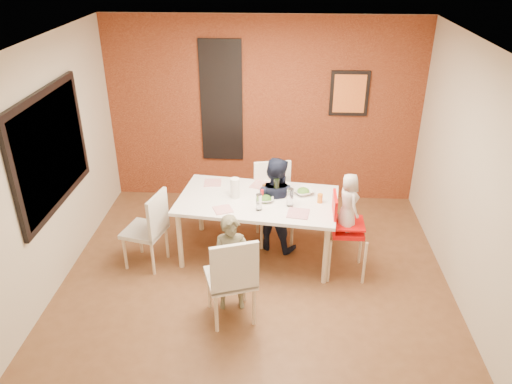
# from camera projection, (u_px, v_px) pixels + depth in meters

# --- Properties ---
(ground) EXTENTS (4.50, 4.50, 0.00)m
(ground) POSITION_uv_depth(u_px,v_px,m) (255.00, 284.00, 5.81)
(ground) COLOR brown
(ground) RESTS_ON ground
(ceiling) EXTENTS (4.50, 4.50, 0.02)m
(ceiling) POSITION_uv_depth(u_px,v_px,m) (254.00, 47.00, 4.57)
(ceiling) COLOR white
(ceiling) RESTS_ON wall_back
(wall_back) EXTENTS (4.50, 0.02, 2.70)m
(wall_back) POSITION_uv_depth(u_px,v_px,m) (263.00, 112.00, 7.18)
(wall_back) COLOR beige
(wall_back) RESTS_ON ground
(wall_front) EXTENTS (4.50, 0.02, 2.70)m
(wall_front) POSITION_uv_depth(u_px,v_px,m) (234.00, 332.00, 3.19)
(wall_front) COLOR beige
(wall_front) RESTS_ON ground
(wall_left) EXTENTS (0.02, 4.50, 2.70)m
(wall_left) POSITION_uv_depth(u_px,v_px,m) (43.00, 174.00, 5.30)
(wall_left) COLOR beige
(wall_left) RESTS_ON ground
(wall_right) EXTENTS (0.02, 4.50, 2.70)m
(wall_right) POSITION_uv_depth(u_px,v_px,m) (475.00, 185.00, 5.08)
(wall_right) COLOR beige
(wall_right) RESTS_ON ground
(brick_accent_wall) EXTENTS (4.50, 0.02, 2.70)m
(brick_accent_wall) POSITION_uv_depth(u_px,v_px,m) (263.00, 112.00, 7.17)
(brick_accent_wall) COLOR maroon
(brick_accent_wall) RESTS_ON ground
(picture_window_frame) EXTENTS (0.05, 1.70, 1.30)m
(picture_window_frame) POSITION_uv_depth(u_px,v_px,m) (51.00, 150.00, 5.38)
(picture_window_frame) COLOR black
(picture_window_frame) RESTS_ON wall_left
(picture_window_pane) EXTENTS (0.02, 1.55, 1.15)m
(picture_window_pane) POSITION_uv_depth(u_px,v_px,m) (52.00, 150.00, 5.38)
(picture_window_pane) COLOR black
(picture_window_pane) RESTS_ON wall_left
(glassblock_strip) EXTENTS (0.55, 0.03, 1.70)m
(glassblock_strip) POSITION_uv_depth(u_px,v_px,m) (222.00, 102.00, 7.11)
(glassblock_strip) COLOR silver
(glassblock_strip) RESTS_ON wall_back
(glassblock_surround) EXTENTS (0.60, 0.03, 1.76)m
(glassblock_surround) POSITION_uv_depth(u_px,v_px,m) (221.00, 102.00, 7.11)
(glassblock_surround) COLOR black
(glassblock_surround) RESTS_ON wall_back
(art_print_frame) EXTENTS (0.54, 0.03, 0.64)m
(art_print_frame) POSITION_uv_depth(u_px,v_px,m) (349.00, 93.00, 6.95)
(art_print_frame) COLOR black
(art_print_frame) RESTS_ON wall_back
(art_print_canvas) EXTENTS (0.44, 0.01, 0.54)m
(art_print_canvas) POSITION_uv_depth(u_px,v_px,m) (349.00, 94.00, 6.94)
(art_print_canvas) COLOR orange
(art_print_canvas) RESTS_ON wall_back
(dining_table) EXTENTS (2.01, 1.28, 0.79)m
(dining_table) POSITION_uv_depth(u_px,v_px,m) (258.00, 204.00, 6.03)
(dining_table) COLOR white
(dining_table) RESTS_ON ground
(chair_near) EXTENTS (0.60, 0.60, 1.03)m
(chair_near) POSITION_uv_depth(u_px,v_px,m) (232.00, 276.00, 4.99)
(chair_near) COLOR silver
(chair_near) RESTS_ON ground
(chair_far) EXTENTS (0.56, 0.56, 1.04)m
(chair_far) POSITION_uv_depth(u_px,v_px,m) (274.00, 198.00, 6.47)
(chair_far) COLOR white
(chair_far) RESTS_ON ground
(chair_left) EXTENTS (0.55, 0.55, 0.98)m
(chair_left) POSITION_uv_depth(u_px,v_px,m) (150.00, 226.00, 5.91)
(chair_left) COLOR beige
(chair_left) RESTS_ON ground
(high_chair) EXTENTS (0.44, 0.44, 1.03)m
(high_chair) POSITION_uv_depth(u_px,v_px,m) (344.00, 227.00, 5.74)
(high_chair) COLOR red
(high_chair) RESTS_ON ground
(child_near) EXTENTS (0.44, 0.32, 1.11)m
(child_near) POSITION_uv_depth(u_px,v_px,m) (232.00, 264.00, 5.22)
(child_near) COLOR brown
(child_near) RESTS_ON ground
(child_far) EXTENTS (0.73, 0.66, 1.25)m
(child_far) POSITION_uv_depth(u_px,v_px,m) (275.00, 204.00, 6.23)
(child_far) COLOR black
(child_far) RESTS_ON ground
(toddler) EXTENTS (0.32, 0.39, 0.69)m
(toddler) POSITION_uv_depth(u_px,v_px,m) (348.00, 202.00, 5.58)
(toddler) COLOR beige
(toddler) RESTS_ON high_chair
(plate_near_left) EXTENTS (0.26, 0.26, 0.01)m
(plate_near_left) POSITION_uv_depth(u_px,v_px,m) (223.00, 209.00, 5.75)
(plate_near_left) COLOR white
(plate_near_left) RESTS_ON dining_table
(plate_far_mid) EXTENTS (0.31, 0.31, 0.01)m
(plate_far_mid) POSITION_uv_depth(u_px,v_px,m) (262.00, 185.00, 6.32)
(plate_far_mid) COLOR white
(plate_far_mid) RESTS_ON dining_table
(plate_near_right) EXTENTS (0.27, 0.27, 0.01)m
(plate_near_right) POSITION_uv_depth(u_px,v_px,m) (298.00, 213.00, 5.67)
(plate_near_right) COLOR silver
(plate_near_right) RESTS_ON dining_table
(plate_far_left) EXTENTS (0.23, 0.23, 0.01)m
(plate_far_left) POSITION_uv_depth(u_px,v_px,m) (213.00, 183.00, 6.38)
(plate_far_left) COLOR white
(plate_far_left) RESTS_ON dining_table
(salad_bowl_a) EXTENTS (0.21, 0.21, 0.05)m
(salad_bowl_a) POSITION_uv_depth(u_px,v_px,m) (265.00, 199.00, 5.94)
(salad_bowl_a) COLOR silver
(salad_bowl_a) RESTS_ON dining_table
(salad_bowl_b) EXTENTS (0.31, 0.31, 0.06)m
(salad_bowl_b) POSITION_uv_depth(u_px,v_px,m) (303.00, 191.00, 6.11)
(salad_bowl_b) COLOR white
(salad_bowl_b) RESTS_ON dining_table
(wine_bottle) EXTENTS (0.07, 0.07, 0.25)m
(wine_bottle) POSITION_uv_depth(u_px,v_px,m) (276.00, 188.00, 5.96)
(wine_bottle) COLOR black
(wine_bottle) RESTS_ON dining_table
(wine_glass_a) EXTENTS (0.07, 0.07, 0.20)m
(wine_glass_a) POSITION_uv_depth(u_px,v_px,m) (259.00, 202.00, 5.71)
(wine_glass_a) COLOR white
(wine_glass_a) RESTS_ON dining_table
(wine_glass_b) EXTENTS (0.08, 0.08, 0.22)m
(wine_glass_b) POSITION_uv_depth(u_px,v_px,m) (290.00, 197.00, 5.79)
(wine_glass_b) COLOR white
(wine_glass_b) RESTS_ON dining_table
(paper_towel_roll) EXTENTS (0.11, 0.11, 0.25)m
(paper_towel_roll) POSITION_uv_depth(u_px,v_px,m) (235.00, 188.00, 5.98)
(paper_towel_roll) COLOR white
(paper_towel_roll) RESTS_ON dining_table
(condiment_red) EXTENTS (0.04, 0.04, 0.14)m
(condiment_red) POSITION_uv_depth(u_px,v_px,m) (262.00, 195.00, 5.94)
(condiment_red) COLOR red
(condiment_red) RESTS_ON dining_table
(condiment_green) EXTENTS (0.03, 0.03, 0.13)m
(condiment_green) POSITION_uv_depth(u_px,v_px,m) (274.00, 193.00, 6.00)
(condiment_green) COLOR #2A7226
(condiment_green) RESTS_ON dining_table
(condiment_brown) EXTENTS (0.04, 0.04, 0.16)m
(condiment_brown) POSITION_uv_depth(u_px,v_px,m) (264.00, 190.00, 6.03)
(condiment_brown) COLOR brown
(condiment_brown) RESTS_ON dining_table
(sippy_cup) EXTENTS (0.06, 0.06, 0.11)m
(sippy_cup) POSITION_uv_depth(u_px,v_px,m) (320.00, 198.00, 5.89)
(sippy_cup) COLOR orange
(sippy_cup) RESTS_ON dining_table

